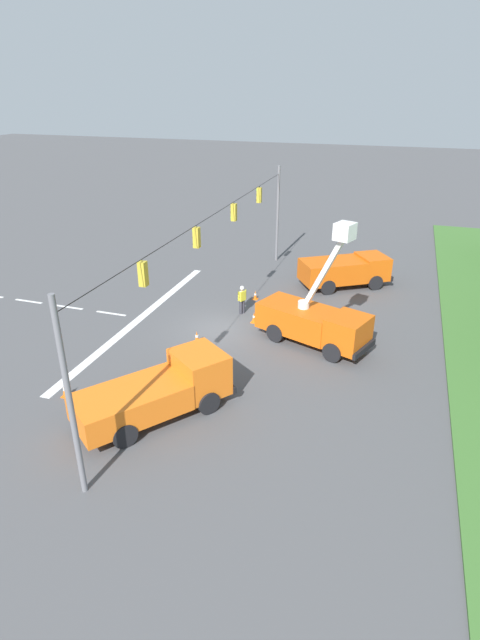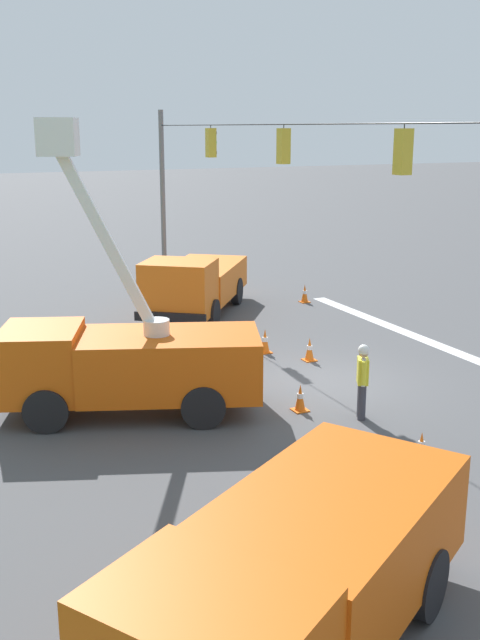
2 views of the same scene
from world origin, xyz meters
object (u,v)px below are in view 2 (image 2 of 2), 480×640
utility_truck_support_far (299,574)px  road_worker (363,377)px  traffic_cone_mid_right (305,294)px  traffic_cone_mid_left (300,398)px  traffic_cone_foreground_right (265,341)px  traffic_cone_near_bucket (310,349)px  traffic_cone_foreground_left (421,446)px  utility_truck_bucket_lift (126,357)px  utility_truck_support_near (194,284)px

utility_truck_support_far → road_worker: utility_truck_support_far is taller
utility_truck_support_far → traffic_cone_mid_right: (17.34, -9.88, -0.84)m
utility_truck_support_far → traffic_cone_mid_left: bearing=-29.3°
traffic_cone_foreground_right → traffic_cone_near_bucket: (-1.23, -0.82, -0.03)m
traffic_cone_foreground_left → traffic_cone_foreground_right: 7.95m
utility_truck_bucket_lift → traffic_cone_mid_left: size_ratio=10.19×
traffic_cone_foreground_right → traffic_cone_mid_left: bearing=163.6°
utility_truck_support_near → utility_truck_support_far: 17.96m
traffic_cone_foreground_right → traffic_cone_near_bucket: bearing=-146.3°
traffic_cone_mid_right → traffic_cone_near_bucket: (-6.54, 3.53, -0.01)m
utility_truck_support_near → traffic_cone_foreground_right: size_ratio=9.11×
utility_truck_support_near → traffic_cone_near_bucket: size_ratio=9.73×
traffic_cone_mid_right → traffic_cone_near_bucket: 7.43m
traffic_cone_foreground_right → traffic_cone_mid_left: 4.78m
traffic_cone_foreground_right → traffic_cone_mid_right: size_ratio=1.04×
traffic_cone_foreground_right → traffic_cone_near_bucket: traffic_cone_foreground_right is taller
utility_truck_support_near → traffic_cone_foreground_right: bearing=-177.3°
traffic_cone_foreground_left → traffic_cone_mid_right: bearing=-19.8°
traffic_cone_mid_left → road_worker: bearing=-133.5°
utility_truck_support_far → traffic_cone_foreground_right: utility_truck_support_far is taller
utility_truck_support_far → utility_truck_support_near: bearing=-17.1°
traffic_cone_foreground_left → traffic_cone_foreground_right: traffic_cone_foreground_right is taller
traffic_cone_foreground_right → utility_truck_bucket_lift: bearing=120.7°
utility_truck_support_far → traffic_cone_near_bucket: (10.80, -6.35, -0.85)m
traffic_cone_foreground_left → traffic_cone_near_bucket: (6.71, -1.24, 0.06)m
utility_truck_bucket_lift → utility_truck_support_far: (-9.00, 0.43, -0.19)m
traffic_cone_mid_right → traffic_cone_near_bucket: traffic_cone_mid_right is taller
traffic_cone_near_bucket → traffic_cone_mid_right: bearing=-28.4°
road_worker → traffic_cone_mid_right: (10.89, -4.65, -0.66)m
utility_truck_bucket_lift → traffic_cone_foreground_left: (-4.91, -4.68, -1.10)m
utility_truck_support_near → road_worker: 10.72m
traffic_cone_foreground_left → utility_truck_support_near: bearing=-0.8°
utility_truck_support_far → traffic_cone_foreground_left: size_ratio=10.85×
utility_truck_bucket_lift → traffic_cone_foreground_left: 6.87m
traffic_cone_foreground_left → traffic_cone_mid_left: (3.36, 0.93, 0.04)m
traffic_cone_mid_right → traffic_cone_mid_left: bearing=150.0°
traffic_cone_mid_right → road_worker: bearing=156.9°
traffic_cone_mid_left → traffic_cone_mid_right: (9.89, -5.70, 0.02)m
utility_truck_support_near → traffic_cone_mid_right: bearing=-87.8°
road_worker → traffic_cone_mid_left: (1.00, 1.05, -0.68)m
traffic_cone_mid_right → traffic_cone_near_bucket: size_ratio=1.03×
utility_truck_bucket_lift → utility_truck_support_near: utility_truck_bucket_lift is taller
utility_truck_support_near → traffic_cone_foreground_right: 5.20m
utility_truck_support_near → traffic_cone_foreground_left: bearing=179.2°
traffic_cone_foreground_right → traffic_cone_mid_left: traffic_cone_foreground_right is taller
utility_truck_support_far → traffic_cone_near_bucket: utility_truck_support_far is taller
utility_truck_support_near → traffic_cone_mid_left: 9.82m
traffic_cone_near_bucket → road_worker: bearing=165.6°
traffic_cone_foreground_right → traffic_cone_mid_left: (-4.58, 1.35, -0.04)m
utility_truck_support_near → utility_truck_support_far: bearing=162.9°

